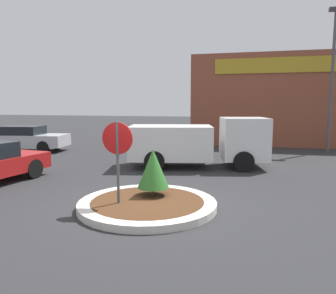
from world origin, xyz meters
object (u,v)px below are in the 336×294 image
Objects in this scene: utility_truck at (199,141)px; light_pole at (333,70)px; stop_sign at (118,149)px; parked_sedan_silver at (25,138)px.

light_pole is at bearing 32.98° from utility_truck.
utility_truck is at bearing 80.13° from stop_sign.
stop_sign is at bearing -50.78° from parked_sedan_silver.
stop_sign reaches higher than utility_truck.
light_pole is (16.34, 4.03, 3.69)m from parked_sedan_silver.
stop_sign is 14.58m from light_pole.
utility_truck is 1.25× the size of parked_sedan_silver.
utility_truck is 9.46m from light_pole.
stop_sign is at bearing -112.34° from utility_truck.
light_pole is at bearing 5.43° from parked_sedan_silver.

